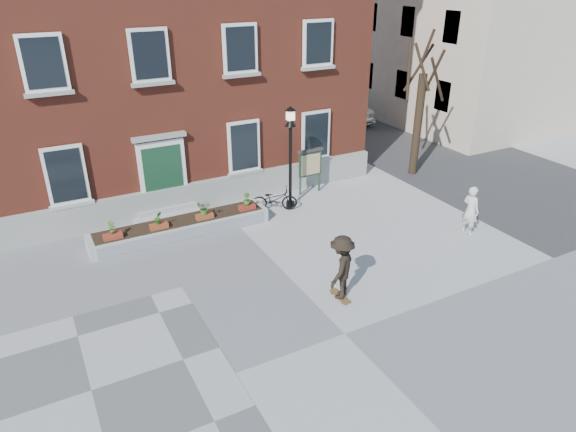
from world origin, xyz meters
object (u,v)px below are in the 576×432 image
bicycle (274,199)px  parked_car (337,108)px  notice_board (310,164)px  bystander (471,210)px  lamp_post (290,144)px  skateboarder (341,267)px

bicycle → parked_car: 13.05m
bicycle → notice_board: size_ratio=0.93×
bystander → notice_board: bearing=24.7°
bystander → lamp_post: lamp_post is taller
parked_car → bystander: (-3.88, -14.33, 0.08)m
bystander → skateboarder: 6.21m
bicycle → bystander: bearing=-109.7°
notice_board → parked_car: bearing=51.3°
bicycle → skateboarder: (-0.99, -6.07, 0.55)m
bicycle → parked_car: bearing=-19.5°
parked_car → bystander: bystander is taller
parked_car → notice_board: notice_board is taller
bicycle → bystander: size_ratio=0.99×
parked_car → lamp_post: lamp_post is taller
bystander → notice_board: (-3.06, 5.67, 0.39)m
parked_car → notice_board: (-6.94, -8.65, 0.46)m
lamp_post → parked_car: bearing=48.8°
parked_car → notice_board: 11.10m
lamp_post → notice_board: size_ratio=2.10×
bicycle → notice_board: 2.34m
parked_car → lamp_post: (-8.29, -9.47, 1.74)m
parked_car → skateboarder: bearing=-131.9°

